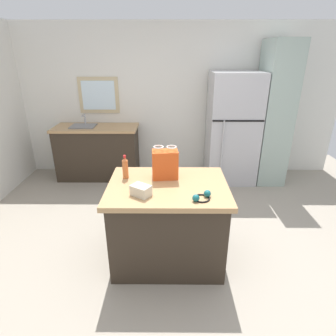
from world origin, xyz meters
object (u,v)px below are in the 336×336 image
(small_box, at_px, (141,190))
(shopping_bag, at_px, (165,164))
(refrigerator, at_px, (232,129))
(bottle, at_px, (125,168))
(tall_cabinet, at_px, (274,115))
(ear_defenders, at_px, (202,197))
(kitchen_island, at_px, (168,222))

(small_box, bearing_deg, shopping_bag, 61.09)
(refrigerator, bearing_deg, bottle, -128.23)
(refrigerator, relative_size, small_box, 10.54)
(tall_cabinet, xyz_separation_m, bottle, (-2.13, -1.88, -0.15))
(refrigerator, relative_size, ear_defenders, 8.52)
(refrigerator, distance_m, small_box, 2.60)
(ear_defenders, bearing_deg, kitchen_island, 136.66)
(shopping_bag, relative_size, bottle, 1.38)
(kitchen_island, bearing_deg, shopping_bag, 100.10)
(shopping_bag, bearing_deg, refrigerator, 60.10)
(shopping_bag, bearing_deg, tall_cabinet, 47.42)
(bottle, bearing_deg, small_box, -62.82)
(refrigerator, xyz_separation_m, small_box, (-1.29, -2.26, 0.02))
(refrigerator, distance_m, ear_defenders, 2.44)
(refrigerator, bearing_deg, ear_defenders, -107.95)
(shopping_bag, distance_m, ear_defenders, 0.57)
(small_box, height_order, ear_defenders, small_box)
(ear_defenders, bearing_deg, shopping_bag, 126.37)
(ear_defenders, bearing_deg, tall_cabinet, 58.96)
(kitchen_island, relative_size, shopping_bag, 3.46)
(kitchen_island, distance_m, refrigerator, 2.34)
(tall_cabinet, bearing_deg, small_box, -130.60)
(kitchen_island, height_order, ear_defenders, ear_defenders)
(ear_defenders, bearing_deg, small_box, 173.11)
(refrigerator, distance_m, shopping_bag, 2.17)
(kitchen_island, xyz_separation_m, bottle, (-0.43, 0.16, 0.54))
(small_box, bearing_deg, ear_defenders, -6.89)
(bottle, height_order, ear_defenders, bottle)
(bottle, bearing_deg, refrigerator, 51.77)
(shopping_bag, bearing_deg, kitchen_island, -79.90)
(shopping_bag, relative_size, ear_defenders, 1.61)
(tall_cabinet, bearing_deg, shopping_bag, -132.58)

